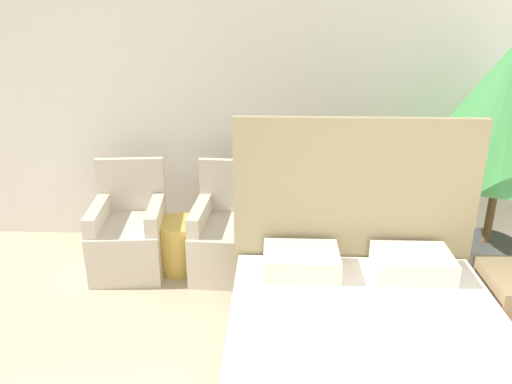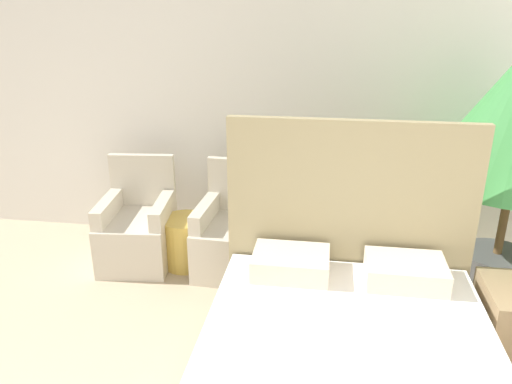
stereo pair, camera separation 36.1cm
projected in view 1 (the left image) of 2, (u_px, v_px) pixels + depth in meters
wall_back at (256, 84)px, 4.33m from camera, size 10.00×0.06×2.90m
bed at (371, 374)px, 2.59m from camera, size 1.57×2.04×1.46m
armchair_near_window_left at (130, 238)px, 4.17m from camera, size 0.63×0.71×0.88m
armchair_near_window_right at (229, 240)px, 4.13m from camera, size 0.60×0.68×0.88m
potted_palm at (508, 115)px, 3.57m from camera, size 1.26×1.26×1.92m
side_table at (180, 245)px, 4.17m from camera, size 0.40×0.40×0.43m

